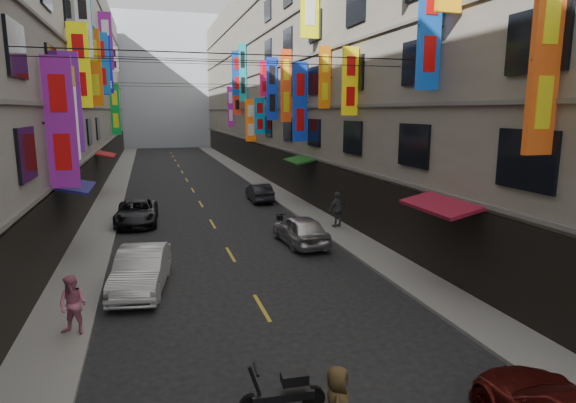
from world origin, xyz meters
TOP-DOWN VIEW (x-y plane):
  - sidewalk_left at (-6.00, 42.00)m, footprint 2.00×90.00m
  - sidewalk_right at (6.00, 42.00)m, footprint 2.00×90.00m
  - building_row_left at (-11.99, 42.00)m, footprint 10.14×90.00m
  - building_row_right at (11.99, 42.00)m, footprint 10.14×90.00m
  - haze_block at (0.00, 92.00)m, footprint 18.00×8.00m
  - shop_signage at (-0.13, 35.59)m, footprint 14.00×55.00m
  - street_awnings at (-1.26, 26.00)m, footprint 13.99×35.20m
  - overhead_cables at (0.00, 30.00)m, footprint 14.00×38.04m
  - lane_markings at (0.00, 39.00)m, footprint 0.12×80.20m
  - scooter_crossing at (-0.78, 12.60)m, footprint 1.80×0.50m
  - scooter_far_right at (3.12, 27.24)m, footprint 0.59×1.80m
  - car_left_mid at (-3.66, 20.66)m, footprint 2.21×4.66m
  - car_left_far at (-4.00, 31.13)m, footprint 2.36×4.80m
  - car_right_mid at (3.40, 24.68)m, footprint 1.91×4.25m
  - car_right_far at (4.00, 35.86)m, footprint 1.41×3.84m
  - pedestrian_lfar at (-5.40, 17.44)m, footprint 0.96×0.84m
  - pedestrian_rfar at (6.18, 26.95)m, footprint 1.23×0.87m

SIDE VIEW (x-z plane):
  - lane_markings at x=0.00m, z-range 0.00..0.01m
  - sidewalk_left at x=-6.00m, z-range 0.00..0.12m
  - sidewalk_right at x=6.00m, z-range 0.00..0.12m
  - scooter_crossing at x=-0.78m, z-range -0.13..1.01m
  - scooter_far_right at x=3.12m, z-range -0.13..1.01m
  - car_right_far at x=4.00m, z-range 0.00..1.25m
  - car_left_far at x=-4.00m, z-range 0.00..1.31m
  - car_right_mid at x=3.40m, z-range 0.00..1.42m
  - car_left_mid at x=-3.66m, z-range 0.00..1.47m
  - pedestrian_lfar at x=-5.40m, z-range 0.12..1.78m
  - pedestrian_rfar at x=6.18m, z-range 0.12..2.02m
  - street_awnings at x=-1.26m, z-range 2.80..3.20m
  - overhead_cables at x=0.00m, z-range 8.18..9.42m
  - shop_signage at x=-0.13m, z-range 2.85..15.21m
  - building_row_left at x=-11.99m, z-range -0.01..18.99m
  - building_row_right at x=11.99m, z-range -0.01..18.99m
  - haze_block at x=0.00m, z-range 0.00..22.00m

